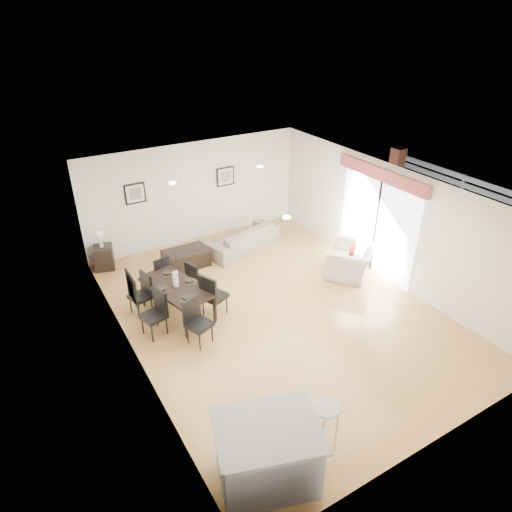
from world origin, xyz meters
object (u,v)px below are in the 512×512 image
dining_table (176,289)px  coffee_table (186,258)px  dining_chair_enear (212,294)px  bar_stool (325,412)px  armchair (351,261)px  dining_chair_efar (195,278)px  side_table (104,257)px  sofa (242,238)px  dining_chair_wfar (143,291)px  kitchen_island (267,453)px  dining_chair_head (196,318)px  dining_chair_foot (160,272)px  dining_chair_wnear (157,310)px

dining_table → coffee_table: 2.06m
dining_chair_enear → bar_stool: bearing=155.6°
armchair → dining_chair_efar: size_ratio=1.31×
armchair → dining_table: 4.21m
dining_chair_enear → coffee_table: dining_chair_enear is taller
dining_chair_efar → side_table: dining_chair_efar is taller
side_table → coffee_table: bearing=-27.2°
dining_chair_enear → bar_stool: size_ratio=1.18×
dining_table → dining_chair_enear: dining_chair_enear is taller
sofa → dining_chair_wfar: bearing=9.5°
dining_chair_efar → sofa: bearing=-72.4°
dining_chair_wfar → kitchen_island: kitchen_island is taller
armchair → dining_chair_enear: size_ratio=1.15×
dining_table → dining_chair_head: 1.02m
dining_chair_foot → bar_stool: 5.24m
armchair → dining_chair_wnear: 4.74m
dining_chair_enear → side_table: (-1.41, 3.14, -0.26)m
armchair → dining_chair_foot: size_ratio=1.31×
dining_chair_efar → dining_chair_wnear: bearing=104.3°
dining_chair_wfar → armchair: bearing=65.7°
dining_chair_efar → bar_stool: (-0.04, -4.57, 0.23)m
dining_chair_wnear → dining_chair_wfar: dining_chair_wnear is taller
sofa → dining_chair_enear: 3.09m
dining_chair_wfar → dining_chair_enear: size_ratio=0.91×
kitchen_island → coffee_table: bearing=95.3°
armchair → bar_stool: size_ratio=1.36×
dining_chair_wfar → side_table: bearing=174.3°
sofa → bar_stool: 6.43m
dining_chair_foot → dining_chair_efar: bearing=118.3°
coffee_table → dining_table: bearing=-117.0°
dining_chair_enear → coffee_table: 2.28m
dining_table → side_table: size_ratio=3.00×
sofa → coffee_table: size_ratio=1.94×
dining_chair_head → sofa: bearing=28.3°
dining_chair_wnear → dining_chair_wfar: size_ratio=1.06×
dining_table → dining_chair_efar: (0.59, 0.39, -0.13)m
dining_chair_wnear → dining_chair_head: size_ratio=1.01×
dining_chair_wnear → bar_stool: (1.12, -3.80, 0.19)m
dining_chair_enear → side_table: size_ratio=1.66×
dining_chair_wnear → dining_chair_enear: dining_chair_enear is taller
sofa → side_table: 3.52m
dining_chair_wfar → dining_chair_foot: 0.84m
dining_table → dining_chair_wnear: (-0.58, -0.39, -0.08)m
kitchen_island → bar_stool: 0.98m
sofa → armchair: 2.95m
dining_table → bar_stool: bearing=-96.1°
dining_chair_head → kitchen_island: (-0.38, -3.17, -0.04)m
dining_table → dining_chair_enear: size_ratio=1.80×
dining_chair_wfar → dining_chair_head: 1.55m
sofa → coffee_table: (-1.65, -0.11, -0.09)m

